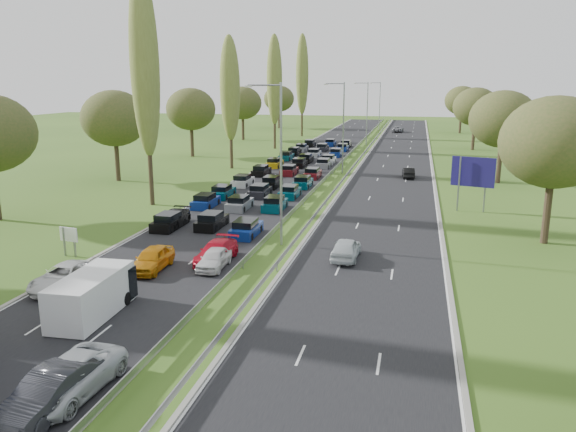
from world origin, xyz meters
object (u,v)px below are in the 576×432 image
Objects in this scene: near_car_3 at (173,218)px; info_sign at (69,238)px; near_car_2 at (65,276)px; white_van_rear at (94,294)px; direction_sign at (473,174)px.

near_car_3 is 2.17× the size of info_sign.
near_car_2 is 15.32m from near_car_3.
white_van_rear is (3.93, -3.14, 0.44)m from near_car_2.
direction_sign reaches higher than info_sign.
near_car_2 is 2.41× the size of info_sign.
direction_sign is at bearing 22.71° from near_car_3.
near_car_2 is at bearing -133.46° from direction_sign.
near_car_3 is 18.86m from white_van_rear.
near_car_2 is 0.97× the size of direction_sign.
info_sign is (-3.55, -9.65, 0.69)m from near_car_3.
white_van_rear is at bearing -38.55° from near_car_2.
near_car_3 is (0.10, 15.32, -0.04)m from near_car_2.
near_car_3 is 27.87m from direction_sign.
near_car_3 is 0.88× the size of direction_sign.
near_car_3 is 10.30m from info_sign.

